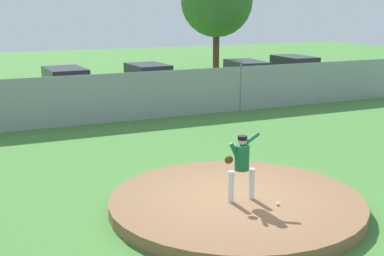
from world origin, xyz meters
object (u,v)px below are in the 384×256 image
object	(u,v)px
parked_car_silver	(246,78)
parked_car_white	(294,73)
pitcher_youth	(241,161)
parked_car_champagne	(148,82)
baseball	(278,204)
parked_car_slate	(66,87)
traffic_cone_orange	(134,103)

from	to	relation	value
parked_car_silver	parked_car_white	bearing A→B (deg)	9.99
pitcher_youth	parked_car_champagne	world-z (taller)	pitcher_youth
parked_car_white	baseball	bearing A→B (deg)	-126.13
pitcher_youth	parked_car_slate	xyz separation A→B (m)	(-0.95, 14.74, -0.36)
baseball	parked_car_champagne	xyz separation A→B (m)	(2.61, 15.61, 0.49)
parked_car_slate	parked_car_champagne	size ratio (longest dim) A/B	1.06
parked_car_slate	pitcher_youth	bearing A→B (deg)	-86.31
baseball	parked_car_silver	bearing A→B (deg)	62.16
parked_car_champagne	traffic_cone_orange	distance (m)	2.83
baseball	parked_car_champagne	bearing A→B (deg)	80.51
traffic_cone_orange	parked_car_white	bearing A→B (deg)	12.07
parked_car_slate	parked_car_white	distance (m)	12.84
parked_car_champagne	parked_car_silver	xyz separation A→B (m)	(5.25, -0.73, 0.02)
pitcher_youth	parked_car_white	bearing A→B (deg)	51.38
pitcher_youth	parked_car_white	world-z (taller)	pitcher_youth
pitcher_youth	parked_car_champagne	bearing A→B (deg)	77.99
parked_car_champagne	baseball	bearing A→B (deg)	-99.49
baseball	parked_car_silver	distance (m)	16.84
parked_car_slate	parked_car_white	size ratio (longest dim) A/B	0.99
traffic_cone_orange	parked_car_silver	bearing A→B (deg)	13.11
parked_car_champagne	traffic_cone_orange	xyz separation A→B (m)	(-1.54, -2.31, -0.54)
parked_car_champagne	parked_car_silver	distance (m)	5.30
parked_car_champagne	traffic_cone_orange	size ratio (longest dim) A/B	8.13
traffic_cone_orange	baseball	bearing A→B (deg)	-94.62
parked_car_white	traffic_cone_orange	world-z (taller)	parked_car_white
pitcher_youth	parked_car_white	xyz separation A→B (m)	(11.89, 14.88, -0.34)
parked_car_white	parked_car_silver	size ratio (longest dim) A/B	0.99
pitcher_youth	baseball	bearing A→B (deg)	-46.16
pitcher_youth	traffic_cone_orange	bearing A→B (deg)	82.57
parked_car_slate	traffic_cone_orange	world-z (taller)	parked_car_slate
baseball	traffic_cone_orange	size ratio (longest dim) A/B	0.13
pitcher_youth	parked_car_champagne	size ratio (longest dim) A/B	0.34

